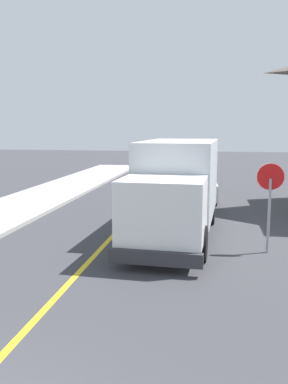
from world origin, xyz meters
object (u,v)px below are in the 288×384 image
Objects in this scene: parked_car_near at (198,185)px; stop_sign at (270,190)px; parked_car_mid at (191,171)px; box_truck at (177,184)px.

stop_sign is at bearing -74.49° from parked_car_near.
parked_car_mid is 1.69× the size of stop_sign.
box_truck reaches higher than parked_car_near.
parked_car_near is 1.00× the size of parked_car_mid.
stop_sign reaches higher than parked_car_near.
parked_car_near is 8.93m from stop_sign.
stop_sign is (3.02, -14.81, 1.06)m from parked_car_mid.
parked_car_mid is at bearing 101.52° from stop_sign.
box_truck is at bearing 152.48° from stop_sign.
parked_car_near is at bearing 105.51° from stop_sign.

